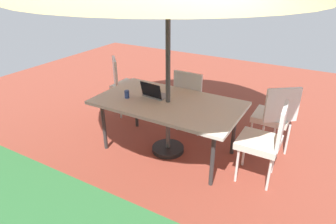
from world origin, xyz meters
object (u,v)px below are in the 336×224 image
object	(u,v)px
chair_west	(265,139)
cup	(127,94)
dining_table	(168,105)
chair_southeast	(125,83)
laptop	(154,93)
chair_southwest	(274,115)
chair_south	(192,97)

from	to	relation	value
chair_west	cup	bearing A→B (deg)	-87.94
dining_table	chair_southeast	distance (m)	1.42
laptop	cup	xyz separation A→B (m)	(0.29, 0.21, 0.00)
chair_southwest	chair_southeast	xyz separation A→B (m)	(2.45, 0.02, 0.00)
chair_southwest	chair_south	xyz separation A→B (m)	(1.20, 0.01, 0.00)
laptop	dining_table	bearing A→B (deg)	174.41
chair_west	laptop	xyz separation A→B (m)	(1.49, -0.03, 0.24)
chair_west	laptop	size ratio (longest dim) A/B	2.85
chair_south	chair_west	xyz separation A→B (m)	(-1.24, 0.68, 0.00)
dining_table	chair_west	world-z (taller)	chair_west
chair_south	cup	size ratio (longest dim) A/B	9.69
chair_west	chair_southeast	distance (m)	2.58
chair_south	chair_southeast	xyz separation A→B (m)	(1.24, 0.01, 0.00)
laptop	cup	bearing A→B (deg)	41.36
chair_southwest	cup	xyz separation A→B (m)	(1.74, 0.87, 0.24)
dining_table	chair_southeast	bearing A→B (deg)	-29.32
chair_southeast	chair_south	bearing A→B (deg)	-133.52
chair_south	chair_west	bearing A→B (deg)	152.19
chair_southeast	cup	xyz separation A→B (m)	(-0.70, 0.85, 0.24)
chair_west	laptop	bearing A→B (deg)	-94.78
cup	chair_southwest	bearing A→B (deg)	-153.51
laptop	chair_southwest	bearing A→B (deg)	-149.45
chair_west	chair_southeast	size ratio (longest dim) A/B	1.00
cup	chair_south	bearing A→B (deg)	-122.08
dining_table	laptop	world-z (taller)	laptop
chair_southwest	cup	world-z (taller)	chair_southwest
cup	chair_west	bearing A→B (deg)	-174.17
chair_southwest	cup	size ratio (longest dim) A/B	9.69
dining_table	laptop	bearing A→B (deg)	-11.64
chair_southwest	laptop	world-z (taller)	chair_southwest
dining_table	chair_south	xyz separation A→B (m)	(-0.01, -0.70, -0.14)
chair_southeast	laptop	bearing A→B (deg)	-166.80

